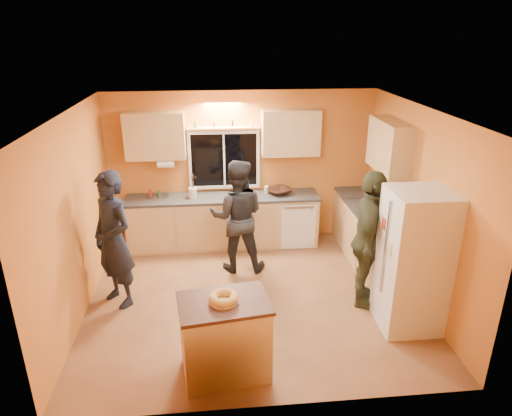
{
  "coord_description": "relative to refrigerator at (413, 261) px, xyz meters",
  "views": [
    {
      "loc": [
        -0.5,
        -5.49,
        3.55
      ],
      "look_at": [
        0.09,
        0.4,
        1.19
      ],
      "focal_mm": 32.0,
      "sensor_mm": 36.0,
      "label": 1
    }
  ],
  "objects": [
    {
      "name": "red_box",
      "position": [
        0.02,
        1.37,
        0.04
      ],
      "size": [
        0.16,
        0.12,
        0.07
      ],
      "primitive_type": "cube",
      "rotation": [
        0.0,
        0.0,
        -0.01
      ],
      "color": "#A02A18",
      "rests_on": "right_counter"
    },
    {
      "name": "island",
      "position": [
        -2.32,
        -0.67,
        -0.44
      ],
      "size": [
        1.02,
        0.77,
        0.91
      ],
      "rotation": [
        0.0,
        0.0,
        0.14
      ],
      "color": "tan",
      "rests_on": "ground"
    },
    {
      "name": "potted_plant",
      "position": [
        0.0,
        1.25,
        0.15
      ],
      "size": [
        0.31,
        0.29,
        0.29
      ],
      "primitive_type": "imported",
      "rotation": [
        0.0,
        0.0,
        0.26
      ],
      "color": "gray",
      "rests_on": "right_counter"
    },
    {
      "name": "ground",
      "position": [
        -1.89,
        0.8,
        -0.9
      ],
      "size": [
        4.5,
        4.5,
        0.0
      ],
      "primitive_type": "plane",
      "color": "brown",
      "rests_on": "ground"
    },
    {
      "name": "person_center",
      "position": [
        -2.04,
        1.66,
        -0.02
      ],
      "size": [
        0.92,
        0.75,
        1.76
      ],
      "primitive_type": "imported",
      "rotation": [
        0.0,
        0.0,
        3.04
      ],
      "color": "black",
      "rests_on": "ground"
    },
    {
      "name": "refrigerator",
      "position": [
        0.0,
        0.0,
        0.0
      ],
      "size": [
        0.72,
        0.7,
        1.8
      ],
      "primitive_type": "cube",
      "color": "silver",
      "rests_on": "ground"
    },
    {
      "name": "bundt_pastry",
      "position": [
        -2.32,
        -0.67,
        0.06
      ],
      "size": [
        0.31,
        0.31,
        0.09
      ],
      "primitive_type": "torus",
      "color": "#DAAC59",
      "rests_on": "island"
    },
    {
      "name": "room_shell",
      "position": [
        -1.77,
        1.21,
        0.72
      ],
      "size": [
        4.54,
        4.04,
        2.61
      ],
      "color": "orange",
      "rests_on": "ground"
    },
    {
      "name": "mixing_bowl",
      "position": [
        -1.28,
        2.54,
        0.05
      ],
      "size": [
        0.52,
        0.52,
        0.1
      ],
      "primitive_type": "imported",
      "rotation": [
        0.0,
        0.0,
        0.42
      ],
      "color": "black",
      "rests_on": "back_counter"
    },
    {
      "name": "person_right",
      "position": [
        -0.39,
        0.52,
        0.04
      ],
      "size": [
        0.82,
        1.2,
        1.89
      ],
      "primitive_type": "imported",
      "rotation": [
        0.0,
        0.0,
        1.22
      ],
      "color": "#343824",
      "rests_on": "ground"
    },
    {
      "name": "person_left",
      "position": [
        -3.72,
        0.87,
        0.04
      ],
      "size": [
        0.8,
        0.8,
        1.88
      ],
      "primitive_type": "imported",
      "rotation": [
        0.0,
        0.0,
        -0.79
      ],
      "color": "black",
      "rests_on": "ground"
    },
    {
      "name": "utensil_crock",
      "position": [
        -2.73,
        2.49,
        0.09
      ],
      "size": [
        0.14,
        0.14,
        0.17
      ],
      "primitive_type": "cylinder",
      "color": "beige",
      "rests_on": "back_counter"
    },
    {
      "name": "right_counter",
      "position": [
        0.06,
        1.3,
        -0.45
      ],
      "size": [
        0.62,
        1.84,
        0.9
      ],
      "color": "tan",
      "rests_on": "ground"
    },
    {
      "name": "back_counter",
      "position": [
        -1.88,
        2.5,
        -0.45
      ],
      "size": [
        4.23,
        0.62,
        0.9
      ],
      "color": "tan",
      "rests_on": "ground"
    }
  ]
}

